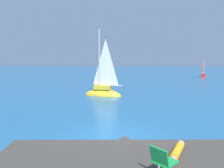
{
  "coord_description": "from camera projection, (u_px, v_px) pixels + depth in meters",
  "views": [
    {
      "loc": [
        0.76,
        -8.98,
        3.67
      ],
      "look_at": [
        -0.91,
        7.94,
        1.48
      ],
      "focal_mm": 32.6,
      "sensor_mm": 36.0,
      "label": 1
    }
  ],
  "objects": [
    {
      "name": "ground_plane",
      "position": [
        115.0,
        138.0,
        9.41
      ],
      "size": [
        160.0,
        160.0,
        0.0
      ],
      "primitive_type": "plane",
      "color": "#236093"
    },
    {
      "name": "boulder_seaward",
      "position": [
        128.0,
        154.0,
        7.79
      ],
      "size": [
        1.53,
        1.57,
        0.99
      ],
      "primitive_type": "cube",
      "rotation": [
        -0.17,
        -0.17,
        2.5
      ],
      "color": "#3B3734",
      "rests_on": "ground"
    },
    {
      "name": "beach_chair",
      "position": [
        162.0,
        160.0,
        4.88
      ],
      "size": [
        0.75,
        0.76,
        0.8
      ],
      "rotation": [
        0.0,
        0.0,
        0.84
      ],
      "color": "green",
      "rests_on": "shore_ledge"
    },
    {
      "name": "sailboat_near",
      "position": [
        103.0,
        92.0,
        19.87
      ],
      "size": [
        3.86,
        1.96,
        7.01
      ],
      "rotation": [
        0.0,
        0.0,
        2.95
      ],
      "color": "yellow",
      "rests_on": "ground"
    },
    {
      "name": "sailboat_far",
      "position": [
        203.0,
        76.0,
        38.69
      ],
      "size": [
        1.88,
        2.22,
        4.18
      ],
      "rotation": [
        0.0,
        0.0,
        0.95
      ],
      "color": "red",
      "rests_on": "ground"
    },
    {
      "name": "boulder_inland",
      "position": [
        201.0,
        167.0,
        6.91
      ],
      "size": [
        1.13,
        0.92,
        0.73
      ],
      "primitive_type": "cube",
      "rotation": [
        0.06,
        -0.14,
        3.04
      ],
      "color": "#3F4234",
      "rests_on": "ground"
    },
    {
      "name": "person_sunbather",
      "position": [
        176.0,
        153.0,
        5.92
      ],
      "size": [
        0.86,
        1.66,
        0.25
      ],
      "rotation": [
        0.0,
        0.0,
        4.3
      ],
      "color": "gold",
      "rests_on": "shore_ledge"
    }
  ]
}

